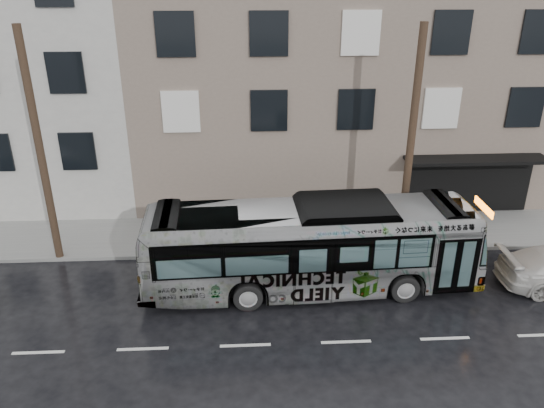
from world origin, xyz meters
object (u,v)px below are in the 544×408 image
at_px(utility_pole_front, 411,144).
at_px(sign_post, 428,221).
at_px(utility_pole_rear, 40,151).
at_px(bus, 310,247).

distance_m(utility_pole_front, sign_post, 3.48).
distance_m(utility_pole_rear, sign_post, 15.46).
relative_size(utility_pole_front, bus, 0.74).
bearing_deg(sign_post, bus, -153.93).
height_order(utility_pole_rear, sign_post, utility_pole_rear).
bearing_deg(bus, utility_pole_rear, 73.30).
bearing_deg(bus, sign_post, -66.22).
bearing_deg(utility_pole_rear, utility_pole_front, 0.00).
bearing_deg(utility_pole_rear, sign_post, 0.00).
height_order(utility_pole_front, utility_pole_rear, same).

